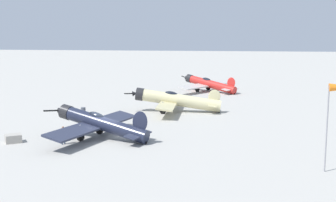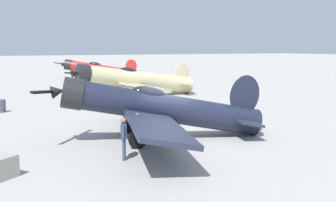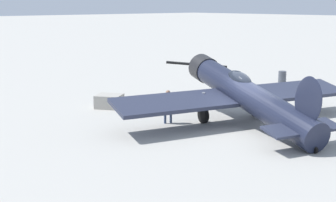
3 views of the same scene
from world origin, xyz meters
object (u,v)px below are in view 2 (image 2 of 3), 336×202
object	(u,v)px
airplane_foreground	(157,108)
ground_crew_mechanic	(124,134)
airplane_mid_apron	(133,80)
airplane_far_line	(98,70)
fuel_drum	(1,106)

from	to	relation	value
airplane_foreground	ground_crew_mechanic	bearing A→B (deg)	59.93
airplane_mid_apron	airplane_far_line	xyz separation A→B (m)	(-3.08, -19.59, -0.18)
airplane_far_line	fuel_drum	world-z (taller)	airplane_far_line
airplane_far_line	ground_crew_mechanic	distance (m)	38.64
airplane_far_line	ground_crew_mechanic	xyz separation A→B (m)	(10.83, 37.09, -0.36)
fuel_drum	airplane_foreground	bearing A→B (deg)	116.00
airplane_foreground	airplane_far_line	distance (m)	35.59
fuel_drum	airplane_mid_apron	bearing A→B (deg)	-163.33
airplane_far_line	ground_crew_mechanic	bearing A→B (deg)	106.09
airplane_far_line	airplane_mid_apron	bearing A→B (deg)	113.42
airplane_foreground	ground_crew_mechanic	world-z (taller)	airplane_foreground
airplane_foreground	airplane_far_line	xyz separation A→B (m)	(-8.21, -34.63, -0.15)
airplane_foreground	airplane_mid_apron	size ratio (longest dim) A/B	1.03
airplane_foreground	fuel_drum	size ratio (longest dim) A/B	14.94
airplane_mid_apron	airplane_far_line	world-z (taller)	airplane_mid_apron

